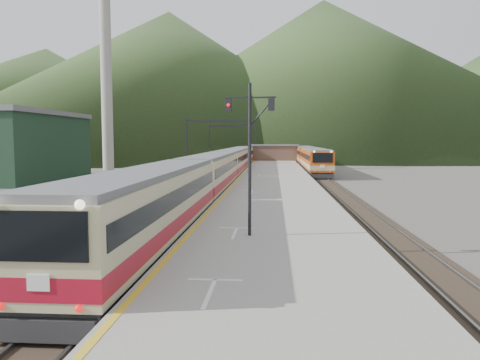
# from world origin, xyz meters

# --- Properties ---
(ground) EXTENTS (400.00, 400.00, 0.00)m
(ground) POSITION_xyz_m (0.00, 0.00, 0.00)
(ground) COLOR #47423D
(ground) RESTS_ON ground
(track_main) EXTENTS (2.60, 200.00, 0.23)m
(track_main) POSITION_xyz_m (0.00, 40.00, 0.07)
(track_main) COLOR black
(track_main) RESTS_ON ground
(track_far) EXTENTS (2.60, 200.00, 0.23)m
(track_far) POSITION_xyz_m (-5.00, 40.00, 0.07)
(track_far) COLOR black
(track_far) RESTS_ON ground
(track_second) EXTENTS (2.60, 200.00, 0.23)m
(track_second) POSITION_xyz_m (11.50, 40.00, 0.07)
(track_second) COLOR black
(track_second) RESTS_ON ground
(platform) EXTENTS (8.00, 100.00, 1.00)m
(platform) POSITION_xyz_m (5.60, 38.00, 0.50)
(platform) COLOR gray
(platform) RESTS_ON ground
(gantry_near) EXTENTS (9.55, 0.25, 8.00)m
(gantry_near) POSITION_xyz_m (-2.85, 55.00, 5.59)
(gantry_near) COLOR black
(gantry_near) RESTS_ON ground
(gantry_far) EXTENTS (9.55, 0.25, 8.00)m
(gantry_far) POSITION_xyz_m (-2.85, 80.00, 5.59)
(gantry_far) COLOR black
(gantry_far) RESTS_ON ground
(warehouse) EXTENTS (14.50, 20.50, 8.60)m
(warehouse) POSITION_xyz_m (-28.00, 42.00, 4.32)
(warehouse) COLOR #17311E
(warehouse) RESTS_ON ground
(smokestack) EXTENTS (1.80, 1.80, 30.00)m
(smokestack) POSITION_xyz_m (-22.00, 62.00, 15.00)
(smokestack) COLOR #9E998E
(smokestack) RESTS_ON ground
(station_shed) EXTENTS (9.40, 4.40, 3.10)m
(station_shed) POSITION_xyz_m (5.60, 78.00, 2.57)
(station_shed) COLOR brown
(station_shed) RESTS_ON platform
(hill_a) EXTENTS (180.00, 180.00, 60.00)m
(hill_a) POSITION_xyz_m (-40.00, 190.00, 30.00)
(hill_a) COLOR #273F1B
(hill_a) RESTS_ON ground
(hill_b) EXTENTS (220.00, 220.00, 75.00)m
(hill_b) POSITION_xyz_m (30.00, 230.00, 37.50)
(hill_b) COLOR #273F1B
(hill_b) RESTS_ON ground
(hill_d) EXTENTS (200.00, 200.00, 55.00)m
(hill_d) POSITION_xyz_m (-120.00, 240.00, 27.50)
(hill_d) COLOR #273F1B
(hill_d) RESTS_ON ground
(main_train) EXTENTS (3.00, 82.08, 3.66)m
(main_train) POSITION_xyz_m (0.00, 37.39, 2.06)
(main_train) COLOR tan
(main_train) RESTS_ON track_main
(second_train) EXTENTS (3.03, 41.21, 3.70)m
(second_train) POSITION_xyz_m (11.50, 64.77, 2.08)
(second_train) COLOR #B8460F
(second_train) RESTS_ON track_second
(signal_mast) EXTENTS (2.20, 0.39, 6.40)m
(signal_mast) POSITION_xyz_m (4.47, 5.60, 4.93)
(signal_mast) COLOR black
(signal_mast) RESTS_ON platform
(short_signal_a) EXTENTS (0.23, 0.17, 2.27)m
(short_signal_a) POSITION_xyz_m (-2.91, 1.96, 1.46)
(short_signal_a) COLOR black
(short_signal_a) RESTS_ON ground
(short_signal_b) EXTENTS (0.25, 0.20, 2.27)m
(short_signal_b) POSITION_xyz_m (-2.01, 28.30, 1.46)
(short_signal_b) COLOR black
(short_signal_b) RESTS_ON ground
(short_signal_c) EXTENTS (0.23, 0.17, 2.27)m
(short_signal_c) POSITION_xyz_m (-7.64, 12.13, 1.46)
(short_signal_c) COLOR black
(short_signal_c) RESTS_ON ground
(worker) EXTENTS (0.70, 0.51, 1.80)m
(worker) POSITION_xyz_m (-3.15, 10.96, 0.90)
(worker) COLOR #1F222E
(worker) RESTS_ON ground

